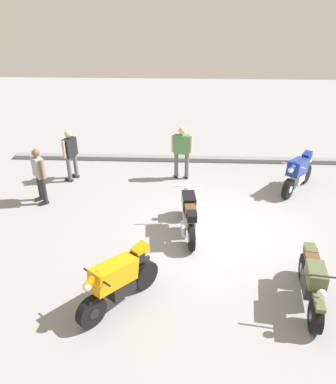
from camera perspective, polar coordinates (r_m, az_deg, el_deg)
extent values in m
plane|color=gray|center=(9.57, 6.93, -6.05)|extent=(40.00, 40.00, 0.00)
cube|color=gray|center=(13.60, 5.72, 5.04)|extent=(14.00, 0.30, 0.15)
cylinder|color=black|center=(9.97, 2.82, -2.22)|extent=(0.17, 0.65, 0.64)
cylinder|color=black|center=(8.75, 3.64, -6.96)|extent=(0.17, 0.65, 0.64)
cylinder|color=silver|center=(9.97, 2.82, -2.22)|extent=(0.16, 0.24, 0.22)
cylinder|color=silver|center=(8.75, 3.64, -6.96)|extent=(0.16, 0.24, 0.22)
cube|color=silver|center=(9.25, 3.24, -4.08)|extent=(0.33, 0.58, 0.32)
cube|color=black|center=(9.22, 3.19, -1.31)|extent=(0.37, 0.59, 0.30)
cube|color=black|center=(9.80, 2.86, -0.45)|extent=(0.20, 0.45, 0.08)
cube|color=#4C2D19|center=(8.83, 3.47, -2.61)|extent=(0.31, 0.62, 0.12)
cube|color=black|center=(8.58, 3.66, -3.74)|extent=(0.25, 0.34, 0.18)
cylinder|color=silver|center=(8.93, 2.38, -5.73)|extent=(0.16, 0.56, 0.16)
cylinder|color=silver|center=(9.40, 3.05, 1.00)|extent=(0.70, 0.10, 0.04)
sphere|color=silver|center=(9.68, 2.90, 0.53)|extent=(0.16, 0.16, 0.16)
cylinder|color=black|center=(7.11, -11.66, -17.56)|extent=(0.50, 0.57, 0.60)
cylinder|color=black|center=(7.75, -3.71, -12.45)|extent=(0.55, 0.61, 0.60)
cylinder|color=black|center=(7.11, -11.66, -17.56)|extent=(0.27, 0.28, 0.21)
cylinder|color=black|center=(7.75, -3.71, -12.45)|extent=(0.27, 0.28, 0.21)
cube|color=black|center=(7.36, -7.22, -14.17)|extent=(0.57, 0.61, 0.32)
cube|color=orange|center=(7.03, -8.33, -12.33)|extent=(0.89, 1.00, 0.57)
cone|color=orange|center=(6.70, -11.82, -13.39)|extent=(0.49, 0.49, 0.39)
cube|color=black|center=(7.19, -5.96, -10.40)|extent=(0.58, 0.63, 0.12)
cube|color=orange|center=(7.30, -4.28, -8.84)|extent=(0.39, 0.41, 0.23)
cylinder|color=black|center=(7.43, -4.95, -9.88)|extent=(0.32, 0.37, 0.17)
cylinder|color=black|center=(7.34, -4.05, -10.39)|extent=(0.32, 0.37, 0.17)
cylinder|color=black|center=(6.75, -10.89, -12.71)|extent=(0.57, 0.46, 0.04)
sphere|color=silver|center=(6.70, -12.33, -14.03)|extent=(0.16, 0.16, 0.16)
cylinder|color=black|center=(11.47, 17.93, 0.48)|extent=(0.48, 0.58, 0.60)
cylinder|color=black|center=(12.64, 20.21, 2.68)|extent=(0.53, 0.62, 0.60)
cylinder|color=silver|center=(11.47, 17.93, 0.48)|extent=(0.27, 0.28, 0.21)
cylinder|color=silver|center=(12.64, 20.21, 2.68)|extent=(0.27, 0.28, 0.21)
cube|color=silver|center=(12.05, 19.28, 2.14)|extent=(0.55, 0.62, 0.32)
cube|color=navy|center=(11.76, 19.32, 3.66)|extent=(0.87, 1.01, 0.57)
cone|color=navy|center=(11.25, 18.51, 3.53)|extent=(0.48, 0.49, 0.39)
cube|color=black|center=(12.09, 20.04, 4.55)|extent=(0.56, 0.64, 0.12)
cube|color=navy|center=(12.33, 20.58, 5.30)|extent=(0.38, 0.41, 0.23)
cylinder|color=silver|center=(12.37, 20.02, 4.56)|extent=(0.30, 0.37, 0.17)
cylinder|color=silver|center=(12.33, 20.71, 4.37)|extent=(0.30, 0.37, 0.17)
cylinder|color=silver|center=(11.36, 18.78, 3.84)|extent=(0.59, 0.44, 0.04)
sphere|color=silver|center=(11.20, 18.32, 3.17)|extent=(0.16, 0.16, 0.16)
cylinder|color=black|center=(7.38, 21.71, -17.33)|extent=(0.24, 0.62, 0.60)
cylinder|color=black|center=(8.38, 20.31, -10.88)|extent=(0.24, 0.62, 0.60)
cylinder|color=#333333|center=(7.38, 21.71, -17.33)|extent=(0.21, 0.23, 0.21)
cylinder|color=#333333|center=(8.38, 20.31, -10.88)|extent=(0.21, 0.23, 0.21)
cube|color=#333333|center=(7.84, 21.03, -13.11)|extent=(0.36, 0.59, 0.32)
cube|color=#515B38|center=(7.44, 21.77, -11.75)|extent=(0.40, 0.60, 0.30)
cube|color=#515B38|center=(7.16, 22.18, -15.44)|extent=(0.22, 0.46, 0.08)
cube|color=brown|center=(7.78, 21.29, -9.56)|extent=(0.34, 0.63, 0.12)
cube|color=#515B38|center=(8.03, 20.96, -8.40)|extent=(0.26, 0.35, 0.18)
cylinder|color=#333333|center=(8.21, 21.75, -11.62)|extent=(0.19, 0.57, 0.16)
cylinder|color=#333333|center=(7.04, 22.54, -11.85)|extent=(0.70, 0.14, 0.04)
sphere|color=silver|center=(7.00, 22.54, -14.25)|extent=(0.16, 0.16, 0.16)
cylinder|color=#59595B|center=(12.07, 2.89, 3.97)|extent=(0.15, 0.15, 0.87)
cube|color=black|center=(12.29, 2.88, 2.40)|extent=(0.13, 0.27, 0.08)
cylinder|color=#59595B|center=(12.12, 1.28, 4.09)|extent=(0.15, 0.15, 0.87)
cube|color=black|center=(12.33, 1.30, 2.53)|extent=(0.13, 0.27, 0.08)
cube|color=#4C7F4C|center=(11.82, 2.14, 7.33)|extent=(0.51, 0.28, 0.61)
cylinder|color=#D8AD8C|center=(11.78, 3.55, 7.31)|extent=(0.10, 0.10, 0.58)
cylinder|color=#D8AD8C|center=(11.85, 0.75, 7.50)|extent=(0.10, 0.10, 0.58)
sphere|color=#D8AD8C|center=(11.67, 2.18, 9.42)|extent=(0.24, 0.24, 0.24)
cylinder|color=#59595B|center=(12.50, -13.99, 3.91)|extent=(0.17, 0.17, 0.82)
cube|color=black|center=(12.69, -14.01, 2.41)|extent=(0.28, 0.19, 0.08)
cylinder|color=#59595B|center=(12.28, -14.91, 3.34)|extent=(0.17, 0.17, 0.82)
cube|color=black|center=(12.46, -14.92, 1.82)|extent=(0.28, 0.19, 0.08)
cube|color=black|center=(12.13, -14.83, 6.66)|extent=(0.38, 0.51, 0.58)
cylinder|color=#D8AD8C|center=(12.32, -14.05, 7.17)|extent=(0.12, 0.12, 0.55)
cylinder|color=#D8AD8C|center=(11.93, -15.67, 6.28)|extent=(0.12, 0.12, 0.55)
sphere|color=#D8AD8C|center=(11.99, -15.08, 8.59)|extent=(0.22, 0.22, 0.22)
cylinder|color=#262628|center=(11.40, -19.05, 0.71)|extent=(0.18, 0.18, 0.81)
cube|color=black|center=(11.54, -19.05, -0.98)|extent=(0.26, 0.24, 0.08)
cylinder|color=#262628|center=(11.12, -18.47, 0.12)|extent=(0.18, 0.18, 0.81)
cube|color=black|center=(11.27, -18.47, -1.60)|extent=(0.26, 0.24, 0.08)
cube|color=#99999E|center=(10.98, -19.30, 3.62)|extent=(0.46, 0.49, 0.57)
cylinder|color=brown|center=(11.21, -19.80, 4.13)|extent=(0.13, 0.13, 0.54)
cylinder|color=brown|center=(10.73, -18.80, 3.25)|extent=(0.13, 0.13, 0.54)
sphere|color=brown|center=(10.82, -19.65, 5.67)|extent=(0.22, 0.22, 0.22)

